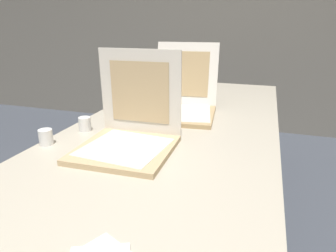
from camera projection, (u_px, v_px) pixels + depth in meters
wall_back at (233, 16)px, 3.38m from camera, size 10.00×0.10×2.60m
table at (175, 134)px, 1.54m from camera, size 0.99×2.37×0.75m
pizza_box_front at (129, 135)px, 1.24m from camera, size 0.38×0.38×0.39m
pizza_box_middle at (181, 105)px, 1.70m from camera, size 0.41×0.50×0.38m
cup_white_far at (160, 97)px, 1.95m from camera, size 0.06×0.06×0.07m
cup_white_mid at (121, 113)px, 1.61m from camera, size 0.06×0.06×0.07m
cup_white_near_left at (46, 137)px, 1.28m from camera, size 0.06×0.06×0.07m
cup_white_near_center at (85, 124)px, 1.45m from camera, size 0.06×0.06×0.07m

